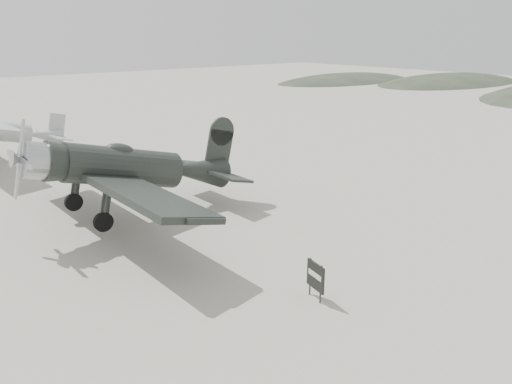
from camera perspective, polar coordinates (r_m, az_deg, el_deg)
ground at (r=18.69m, az=3.61°, el=-5.16°), size 160.00×160.00×0.00m
hill_east_north at (r=82.80m, az=21.36°, el=11.58°), size 36.00×18.00×6.00m
hill_northeast at (r=81.45m, az=10.27°, el=12.40°), size 32.00×16.00×5.20m
lowwing_monoplane at (r=20.25m, az=-13.93°, el=2.68°), size 9.14×12.65×4.12m
sign_board at (r=14.38m, az=6.82°, el=-9.60°), size 0.22×0.80×1.16m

